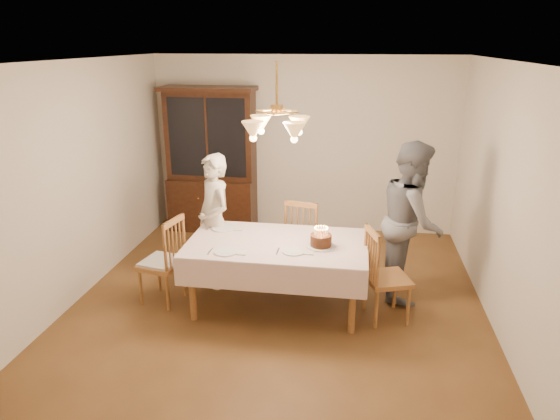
% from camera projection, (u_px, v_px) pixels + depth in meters
% --- Properties ---
extents(ground, '(5.00, 5.00, 0.00)m').
position_uv_depth(ground, '(277.00, 305.00, 5.53)').
color(ground, brown).
rests_on(ground, ground).
extents(room_shell, '(5.00, 5.00, 5.00)m').
position_uv_depth(room_shell, '(277.00, 166.00, 5.02)').
color(room_shell, white).
rests_on(room_shell, ground).
extents(dining_table, '(1.90, 1.10, 0.76)m').
position_uv_depth(dining_table, '(277.00, 249.00, 5.31)').
color(dining_table, brown).
rests_on(dining_table, ground).
extents(china_hutch, '(1.38, 0.54, 2.16)m').
position_uv_depth(china_hutch, '(212.00, 163.00, 7.50)').
color(china_hutch, black).
rests_on(china_hutch, ground).
extents(chair_far_side, '(0.52, 0.50, 1.00)m').
position_uv_depth(chair_far_side, '(305.00, 241.00, 6.15)').
color(chair_far_side, brown).
rests_on(chair_far_side, ground).
extents(chair_left_end, '(0.50, 0.51, 1.00)m').
position_uv_depth(chair_left_end, '(162.00, 264.00, 5.49)').
color(chair_left_end, brown).
rests_on(chair_left_end, ground).
extents(chair_right_end, '(0.54, 0.55, 1.00)m').
position_uv_depth(chair_right_end, '(386.00, 280.00, 5.15)').
color(chair_right_end, brown).
rests_on(chair_right_end, ground).
extents(elderly_woman, '(0.67, 0.69, 1.59)m').
position_uv_depth(elderly_woman, '(214.00, 221.00, 5.79)').
color(elderly_woman, beige).
rests_on(elderly_woman, ground).
extents(adult_in_grey, '(0.72, 0.90, 1.78)m').
position_uv_depth(adult_in_grey, '(412.00, 220.00, 5.54)').
color(adult_in_grey, slate).
rests_on(adult_in_grey, ground).
extents(birthday_cake, '(0.30, 0.30, 0.22)m').
position_uv_depth(birthday_cake, '(321.00, 241.00, 5.15)').
color(birthday_cake, white).
rests_on(birthday_cake, dining_table).
extents(place_setting_near_left, '(0.39, 0.24, 0.02)m').
position_uv_depth(place_setting_near_left, '(227.00, 252.00, 5.02)').
color(place_setting_near_left, white).
rests_on(place_setting_near_left, dining_table).
extents(place_setting_near_right, '(0.37, 0.23, 0.02)m').
position_uv_depth(place_setting_near_right, '(295.00, 252.00, 5.03)').
color(place_setting_near_right, white).
rests_on(place_setting_near_right, dining_table).
extents(place_setting_far_left, '(0.41, 0.27, 0.02)m').
position_uv_depth(place_setting_far_left, '(224.00, 228.00, 5.66)').
color(place_setting_far_left, white).
rests_on(place_setting_far_left, dining_table).
extents(chandelier, '(0.62, 0.62, 0.73)m').
position_uv_depth(chandelier, '(277.00, 127.00, 4.89)').
color(chandelier, '#BF8C3F').
rests_on(chandelier, ground).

